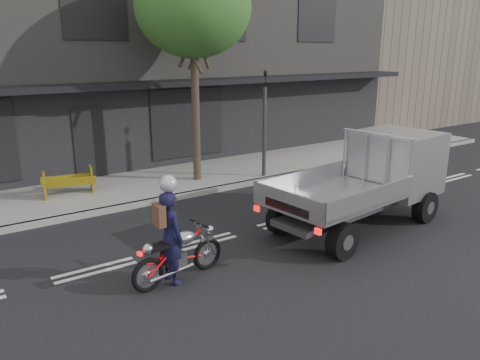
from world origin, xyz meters
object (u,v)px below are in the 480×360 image
motorcycle (179,253)px  traffic_light_pole (264,130)px  street_tree (193,8)px  rider (170,237)px  flatbed_ute (386,168)px  construction_barrier (71,183)px

motorcycle → traffic_light_pole: bearing=32.6°
street_tree → traffic_light_pole: bearing=-23.0°
rider → flatbed_ute: (5.97, 0.10, 0.41)m
street_tree → rider: street_tree is taller
motorcycle → flatbed_ute: size_ratio=0.39×
traffic_light_pole → flatbed_ute: bearing=-84.6°
rider → flatbed_ute: 5.99m
traffic_light_pole → motorcycle: bearing=-139.7°
street_tree → traffic_light_pole: size_ratio=1.93×
traffic_light_pole → flatbed_ute: 4.52m
motorcycle → rider: rider is taller
flatbed_ute → construction_barrier: (-6.23, 5.71, -0.75)m
motorcycle → flatbed_ute: 5.87m
street_tree → construction_barrier: bearing=174.3°
street_tree → rider: bearing=-123.2°
motorcycle → flatbed_ute: (5.82, 0.10, 0.76)m
flatbed_ute → traffic_light_pole: bearing=89.1°
traffic_light_pole → flatbed_ute: traffic_light_pole is taller
rider → street_tree: bearing=-40.9°
construction_barrier → motorcycle: bearing=-86.0°
motorcycle → rider: (-0.15, -0.00, 0.35)m
street_tree → traffic_light_pole: street_tree is taller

